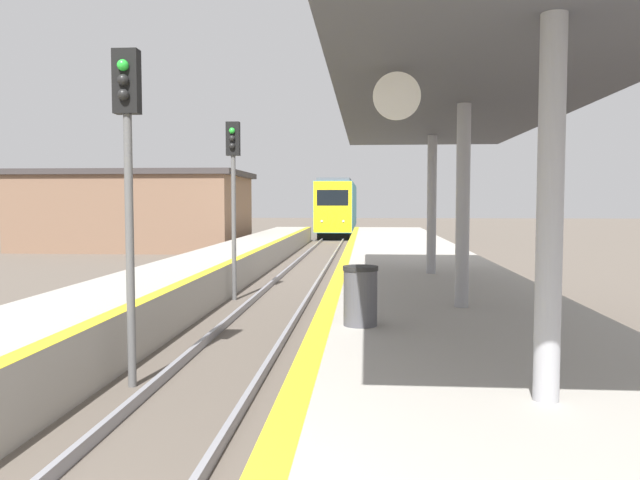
{
  "coord_description": "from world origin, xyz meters",
  "views": [
    {
      "loc": [
        2.28,
        -2.53,
        2.68
      ],
      "look_at": [
        0.7,
        18.84,
        1.36
      ],
      "focal_mm": 35.0,
      "sensor_mm": 36.0,
      "label": 1
    }
  ],
  "objects": [
    {
      "name": "train",
      "position": [
        0.0,
        48.63,
        2.21
      ],
      "size": [
        2.67,
        18.05,
        4.35
      ],
      "color": "black",
      "rests_on": "ground"
    },
    {
      "name": "station_building",
      "position": [
        -10.71,
        32.03,
        2.2
      ],
      "size": [
        12.38,
        7.8,
        4.38
      ],
      "color": "brown",
      "rests_on": "ground"
    },
    {
      "name": "signal_near",
      "position": [
        -1.1,
        6.14,
        3.35
      ],
      "size": [
        0.36,
        0.31,
        4.82
      ],
      "color": "#595959",
      "rests_on": "ground"
    },
    {
      "name": "trash_bin",
      "position": [
        2.21,
        6.14,
        1.37
      ],
      "size": [
        0.5,
        0.5,
        0.84
      ],
      "color": "#4C4C51",
      "rests_on": "platform_right"
    },
    {
      "name": "signal_mid",
      "position": [
        -1.3,
        14.13,
        3.35
      ],
      "size": [
        0.36,
        0.31,
        4.82
      ],
      "color": "#595959",
      "rests_on": "ground"
    },
    {
      "name": "station_canopy",
      "position": [
        3.86,
        7.81,
        4.3
      ],
      "size": [
        4.08,
        14.56,
        3.52
      ],
      "color": "#99999E",
      "rests_on": "platform_right"
    }
  ]
}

